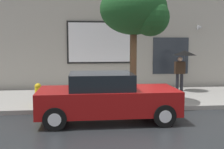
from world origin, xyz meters
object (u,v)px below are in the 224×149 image
object	(u,v)px
fire_hydrant	(38,94)
pedestrian_with_umbrella	(183,58)
street_tree	(137,12)
parked_car	(107,97)

from	to	relation	value
fire_hydrant	pedestrian_with_umbrella	size ratio (longest dim) A/B	0.42
fire_hydrant	street_tree	size ratio (longest dim) A/B	0.18
parked_car	fire_hydrant	size ratio (longest dim) A/B	5.31
parked_car	pedestrian_with_umbrella	distance (m)	5.64
parked_car	fire_hydrant	bearing A→B (deg)	142.26
pedestrian_with_umbrella	parked_car	bearing A→B (deg)	-133.90
street_tree	pedestrian_with_umbrella	bearing A→B (deg)	39.99
pedestrian_with_umbrella	street_tree	bearing A→B (deg)	-140.01
parked_car	fire_hydrant	world-z (taller)	parked_car
pedestrian_with_umbrella	street_tree	size ratio (longest dim) A/B	0.43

